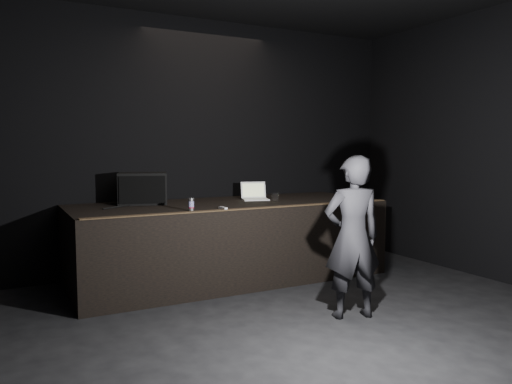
{
  "coord_description": "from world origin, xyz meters",
  "views": [
    {
      "loc": [
        -2.68,
        -3.14,
        1.72
      ],
      "look_at": [
        0.18,
        2.3,
        1.17
      ],
      "focal_mm": 35.0,
      "sensor_mm": 36.0,
      "label": 1
    }
  ],
  "objects": [
    {
      "name": "laptop",
      "position": [
        0.47,
        2.91,
        1.06
      ],
      "size": [
        0.42,
        0.39,
        0.24
      ],
      "rotation": [
        0.0,
        0.0,
        -0.28
      ],
      "color": "white",
      "rests_on": "stage_riser"
    },
    {
      "name": "stage_riser",
      "position": [
        0.0,
        2.73,
        0.5
      ],
      "size": [
        4.0,
        1.5,
        1.0
      ],
      "primitive_type": "cube",
      "color": "black",
      "rests_on": "ground"
    },
    {
      "name": "plastic_cup",
      "position": [
        0.63,
        2.61,
        1.05
      ],
      "size": [
        0.09,
        0.09,
        0.11
      ],
      "primitive_type": "cylinder",
      "color": "white",
      "rests_on": "stage_riser"
    },
    {
      "name": "wii_remote",
      "position": [
        -0.36,
        2.11,
        1.01
      ],
      "size": [
        0.04,
        0.16,
        0.03
      ],
      "primitive_type": "cube",
      "rotation": [
        0.0,
        0.0,
        0.05
      ],
      "color": "white",
      "rests_on": "stage_riser"
    },
    {
      "name": "beer_can",
      "position": [
        -0.74,
        2.13,
        1.07
      ],
      "size": [
        0.06,
        0.06,
        0.15
      ],
      "color": "silver",
      "rests_on": "stage_riser"
    },
    {
      "name": "room_walls",
      "position": [
        0.0,
        0.0,
        2.02
      ],
      "size": [
        6.1,
        7.1,
        3.52
      ],
      "color": "black",
      "rests_on": "ground"
    },
    {
      "name": "ground",
      "position": [
        0.0,
        0.0,
        0.0
      ],
      "size": [
        7.0,
        7.0,
        0.0
      ],
      "primitive_type": "plane",
      "color": "black",
      "rests_on": "ground"
    },
    {
      "name": "riser_lip",
      "position": [
        0.0,
        2.02,
        1.01
      ],
      "size": [
        3.92,
        0.1,
        0.01
      ],
      "primitive_type": "cube",
      "color": "brown",
      "rests_on": "stage_riser"
    },
    {
      "name": "cable",
      "position": [
        -1.19,
        2.98,
        1.01
      ],
      "size": [
        0.81,
        0.53,
        0.02
      ],
      "primitive_type": "cylinder",
      "rotation": [
        0.0,
        1.57,
        0.57
      ],
      "color": "black",
      "rests_on": "stage_riser"
    },
    {
      "name": "person",
      "position": [
        0.48,
        0.78,
        0.82
      ],
      "size": [
        0.68,
        0.53,
        1.64
      ],
      "primitive_type": "imported",
      "rotation": [
        0.0,
        0.0,
        2.88
      ],
      "color": "black",
      "rests_on": "ground"
    },
    {
      "name": "stage_monitor",
      "position": [
        -1.03,
        3.1,
        1.2
      ],
      "size": [
        0.69,
        0.58,
        0.4
      ],
      "rotation": [
        0.0,
        0.0,
        -0.28
      ],
      "color": "black",
      "rests_on": "stage_riser"
    }
  ]
}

